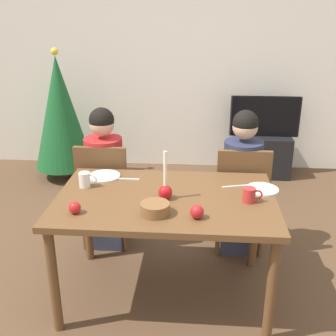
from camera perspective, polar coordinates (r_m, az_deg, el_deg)
The scene contains 20 objects.
ground_plane at distance 3.04m, azimuth -0.30°, elevation -16.86°, with size 7.68×7.68×0.00m, color brown.
back_wall at distance 5.02m, azimuth 2.16°, elevation 14.72°, with size 6.40×0.10×2.60m, color silver.
dining_table at distance 2.68m, azimuth -0.33°, elevation -5.61°, with size 1.40×0.90×0.75m.
chair_left at distance 3.37m, azimuth -8.71°, elevation -2.89°, with size 0.40×0.40×0.90m.
chair_right at distance 3.31m, azimuth 10.03°, elevation -3.47°, with size 0.40×0.40×0.90m.
person_left_child at distance 3.38m, azimuth -8.65°, elevation -1.77°, with size 0.30×0.30×1.17m.
person_right_child at distance 3.31m, azimuth 10.05°, elevation -2.33°, with size 0.30×0.30×1.17m.
tv_stand at distance 5.02m, azimuth 12.78°, elevation 1.74°, with size 0.64×0.40×0.48m, color black.
tv at distance 4.88m, azimuth 13.22°, elevation 6.94°, with size 0.79×0.05×0.46m.
christmas_tree at distance 4.84m, azimuth -14.62°, elevation 7.37°, with size 0.65×0.65×1.48m.
candle_centerpiece at distance 2.59m, azimuth -0.38°, elevation -2.94°, with size 0.09×0.09×0.32m.
plate_left at distance 2.98m, azimuth -8.79°, elevation -1.10°, with size 0.23×0.23×0.01m, color silver.
plate_right at distance 2.81m, azimuth 12.85°, elevation -2.87°, with size 0.21×0.21×0.01m, color silver.
mug_left at distance 2.82m, azimuth -11.34°, elevation -1.59°, with size 0.12×0.08×0.10m.
mug_right at distance 2.61m, azimuth 11.20°, elevation -3.67°, with size 0.12×0.08×0.09m.
fork_left at distance 2.92m, azimuth -5.71°, elevation -1.52°, with size 0.18×0.01×0.01m, color silver.
fork_right at distance 2.82m, azimuth 9.20°, elevation -2.51°, with size 0.18×0.01×0.01m, color silver.
bowl_walnuts at distance 2.42m, azimuth -1.79°, elevation -5.61°, with size 0.17×0.17×0.07m, color brown.
apple_near_candle at distance 2.38m, azimuth 4.01°, elevation -6.04°, with size 0.08×0.08×0.08m, color #B01C1F.
apple_by_left_plate at distance 2.49m, azimuth -12.73°, elevation -5.36°, with size 0.07×0.07×0.07m, color red.
Camera 1 is at (0.20, -2.38, 1.89)m, focal length 44.20 mm.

